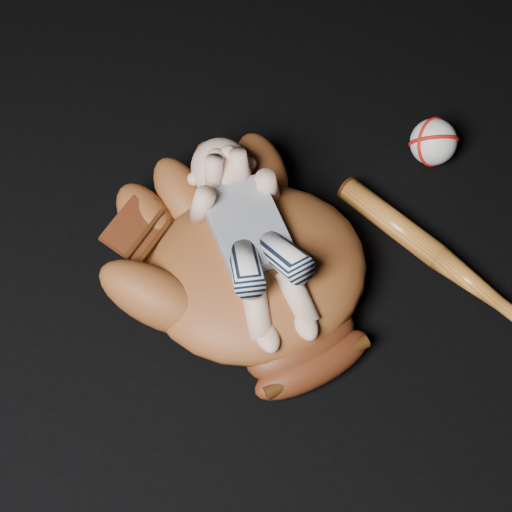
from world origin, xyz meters
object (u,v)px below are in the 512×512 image
Objects in this scene: baseball_bat at (450,266)px; baseball_glove at (257,264)px; newborn_baby at (253,238)px; baseball at (434,142)px.

baseball_glove is at bearing 159.00° from baseball_bat.
baseball is at bearing 20.85° from newborn_baby.
baseball_bat is 5.39× the size of baseball.
baseball is at bearing 12.48° from baseball_glove.
baseball_glove is at bearing -82.21° from newborn_baby.
baseball_bat is (0.28, -0.11, -0.05)m from baseball_glove.
baseball_glove is 1.09× the size of baseball_bat.
baseball_glove is at bearing -164.93° from baseball.
baseball_glove is 0.05m from newborn_baby.
baseball is (0.39, 0.09, -0.08)m from newborn_baby.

